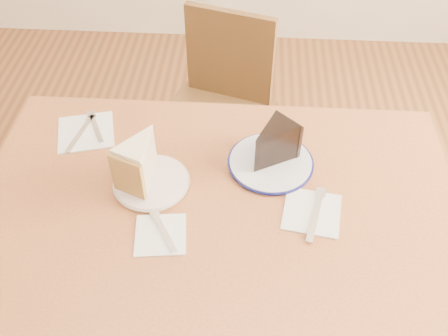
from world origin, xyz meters
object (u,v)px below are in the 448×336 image
carrot_cake (142,160)px  chocolate_cake (271,147)px  chair_far (218,113)px  plate_cream (152,182)px  plate_navy (271,163)px  table (217,232)px

carrot_cake → chocolate_cake: carrot_cake is taller
chair_far → plate_cream: chair_far is taller
plate_navy → chocolate_cake: bearing=155.7°
table → plate_cream: bearing=158.6°
chair_far → carrot_cake: 0.74m
carrot_cake → plate_cream: bearing=-19.1°
plate_cream → carrot_cake: carrot_cake is taller
chair_far → plate_cream: (-0.12, -0.64, 0.30)m
table → carrot_cake: carrot_cake is taller
plate_navy → chocolate_cake: 0.06m
plate_cream → plate_navy: same height
chocolate_cake → plate_cream: bearing=59.4°
table → chocolate_cake: (0.13, 0.16, 0.16)m
carrot_cake → chair_far: bearing=99.9°
plate_cream → plate_navy: bearing=16.5°
plate_cream → table: bearing=-21.4°
chair_far → plate_navy: bearing=125.0°
plate_cream → carrot_cake: bearing=138.4°
plate_navy → carrot_cake: carrot_cake is taller
chair_far → plate_navy: chair_far is taller
plate_navy → chair_far: bearing=108.2°
table → plate_cream: size_ratio=6.46×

